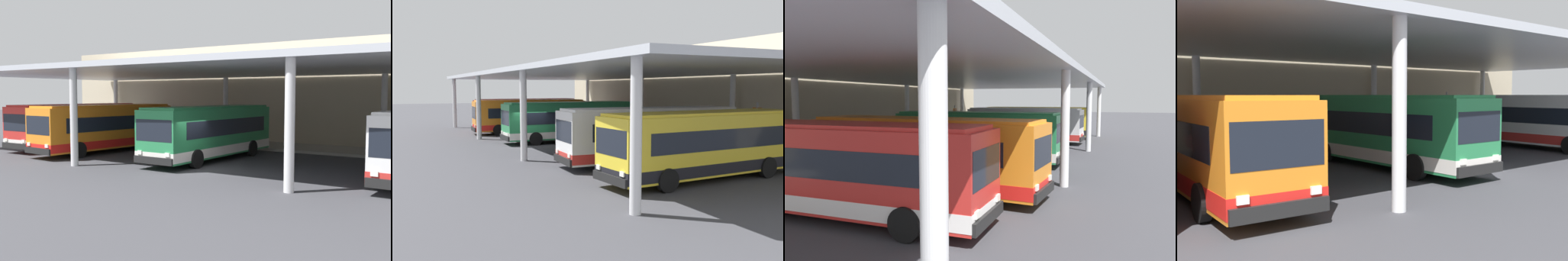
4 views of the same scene
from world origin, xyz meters
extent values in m
plane|color=#3D3D42|center=(0.00, 0.00, 0.00)|extent=(200.00, 200.00, 0.00)
cube|color=#A39E93|center=(0.00, 11.75, 0.09)|extent=(42.00, 4.50, 0.18)
cube|color=#C1B293|center=(0.00, 15.00, 3.97)|extent=(48.00, 1.60, 7.93)
cube|color=silver|center=(0.00, 5.50, 5.40)|extent=(40.00, 17.00, 0.30)
cylinder|color=silver|center=(-18.50, 13.50, 2.62)|extent=(0.40, 0.40, 5.25)
cylinder|color=silver|center=(-6.17, -2.50, 2.62)|extent=(0.40, 0.40, 5.25)
cylinder|color=silver|center=(-6.17, 13.50, 2.62)|extent=(0.40, 0.40, 5.25)
cylinder|color=silver|center=(6.17, -2.50, 2.62)|extent=(0.40, 0.40, 5.25)
cylinder|color=silver|center=(6.17, 13.50, 2.62)|extent=(0.40, 0.40, 5.25)
cube|color=red|center=(-13.22, 3.87, 1.70)|extent=(2.66, 10.44, 2.70)
cube|color=white|center=(-13.22, 3.87, 0.70)|extent=(2.68, 10.46, 0.50)
cube|color=black|center=(-13.23, 4.02, 2.00)|extent=(2.67, 8.57, 0.90)
cube|color=black|center=(-13.14, -1.28, 2.05)|extent=(2.30, 0.16, 1.10)
cube|color=black|center=(-13.14, -1.37, 0.55)|extent=(2.45, 0.20, 0.36)
cube|color=red|center=(-13.22, 3.87, 3.11)|extent=(2.46, 10.02, 0.12)
cube|color=yellow|center=(-13.14, -1.25, 2.87)|extent=(1.75, 0.15, 0.28)
cube|color=white|center=(-14.04, -1.38, 0.90)|extent=(0.28, 0.08, 0.20)
cube|color=white|center=(-12.24, -1.35, 0.90)|extent=(0.28, 0.08, 0.20)
cylinder|color=black|center=(-14.40, 0.62, 0.50)|extent=(0.30, 1.00, 1.00)
cylinder|color=black|center=(-11.95, 0.66, 0.50)|extent=(0.30, 1.00, 1.00)
cylinder|color=black|center=(-14.49, 6.71, 0.50)|extent=(0.30, 1.00, 1.00)
cylinder|color=black|center=(-12.04, 6.75, 0.50)|extent=(0.30, 1.00, 1.00)
cube|color=orange|center=(-9.27, 2.95, 1.70)|extent=(3.17, 10.54, 2.70)
cube|color=red|center=(-9.27, 2.95, 0.70)|extent=(3.20, 10.56, 0.50)
cube|color=black|center=(-9.26, 3.10, 2.00)|extent=(3.09, 8.68, 0.90)
cube|color=black|center=(-9.60, -2.18, 2.05)|extent=(2.30, 0.27, 1.10)
cube|color=black|center=(-9.61, -2.27, 0.55)|extent=(2.46, 0.32, 0.36)
cube|color=orange|center=(-9.27, 2.95, 3.11)|extent=(2.95, 10.11, 0.12)
cube|color=yellow|center=(-9.60, -2.15, 2.87)|extent=(1.75, 0.23, 0.28)
cube|color=white|center=(-10.51, -2.21, 0.90)|extent=(0.28, 0.10, 0.20)
cube|color=white|center=(-8.71, -2.32, 0.90)|extent=(0.28, 0.10, 0.20)
cylinder|color=black|center=(-10.70, -0.18, 0.50)|extent=(0.34, 1.02, 1.00)
cylinder|color=black|center=(-8.26, -0.34, 0.50)|extent=(0.34, 1.02, 1.00)
cylinder|color=black|center=(-10.30, 5.89, 0.50)|extent=(0.34, 1.02, 1.00)
cylinder|color=black|center=(-7.86, 5.73, 0.50)|extent=(0.34, 1.02, 1.00)
cube|color=#28844C|center=(-1.37, 3.65, 1.70)|extent=(2.63, 10.43, 2.70)
cube|color=white|center=(-1.37, 3.65, 0.70)|extent=(2.65, 10.45, 0.50)
cube|color=black|center=(-1.37, 3.80, 2.00)|extent=(2.65, 8.56, 0.90)
cube|color=black|center=(-1.44, -1.50, 2.05)|extent=(2.30, 0.15, 1.10)
cube|color=black|center=(-1.44, -1.59, 0.55)|extent=(2.45, 0.19, 0.36)
cube|color=#2A8B50|center=(-1.37, 3.65, 3.11)|extent=(2.43, 10.01, 0.12)
cube|color=yellow|center=(-1.44, -1.47, 2.87)|extent=(1.75, 0.14, 0.28)
cube|color=white|center=(-2.34, -1.57, 0.90)|extent=(0.28, 0.08, 0.20)
cube|color=white|center=(-0.54, -1.59, 0.90)|extent=(0.28, 0.08, 0.20)
cylinder|color=black|center=(-2.64, 0.44, 0.50)|extent=(0.29, 1.00, 1.00)
cylinder|color=black|center=(-0.19, 0.41, 0.50)|extent=(0.29, 1.00, 1.00)
cylinder|color=black|center=(-2.56, 6.52, 0.50)|extent=(0.29, 1.00, 1.00)
cylinder|color=black|center=(-0.11, 6.49, 0.50)|extent=(0.29, 1.00, 1.00)
cube|color=white|center=(9.15, -1.59, 0.90)|extent=(0.28, 0.09, 0.20)
cylinder|color=black|center=(8.92, 0.43, 0.50)|extent=(0.33, 1.01, 1.00)
cube|color=#383D47|center=(-5.16, 11.75, 0.63)|extent=(1.80, 0.44, 0.08)
cube|color=#383D47|center=(-5.16, 11.95, 0.88)|extent=(1.80, 0.06, 0.44)
cube|color=#2D2D33|center=(-5.86, 11.75, 0.41)|extent=(0.10, 0.36, 0.45)
cube|color=#2D2D33|center=(-4.46, 11.75, 0.41)|extent=(0.10, 0.36, 0.45)
cylinder|color=#33383D|center=(-7.76, 11.72, 0.63)|extent=(0.48, 0.48, 0.90)
cylinder|color=black|center=(-7.76, 11.72, 1.12)|extent=(0.52, 0.52, 0.08)
camera|label=1|loc=(13.28, -19.42, 3.80)|focal=42.76mm
camera|label=2|loc=(30.93, -10.25, 4.22)|focal=40.64mm
camera|label=3|loc=(-22.96, -4.91, 3.94)|focal=34.04mm
camera|label=4|loc=(-14.55, -11.57, 3.18)|focal=42.22mm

